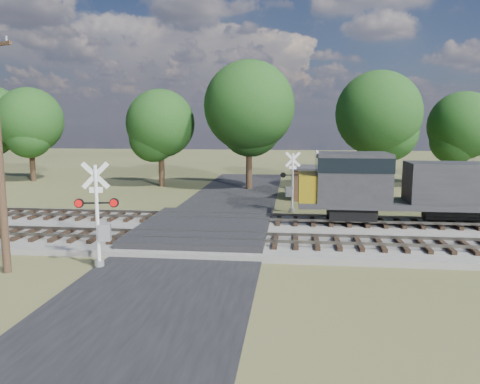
# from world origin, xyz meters

# --- Properties ---
(ground) EXTENTS (160.00, 160.00, 0.00)m
(ground) POSITION_xyz_m (0.00, 0.00, 0.00)
(ground) COLOR #404525
(ground) RESTS_ON ground
(ballast_bed) EXTENTS (140.00, 10.00, 0.30)m
(ballast_bed) POSITION_xyz_m (10.00, 0.50, 0.15)
(ballast_bed) COLOR gray
(ballast_bed) RESTS_ON ground
(road) EXTENTS (7.00, 60.00, 0.08)m
(road) POSITION_xyz_m (0.00, 0.00, 0.04)
(road) COLOR black
(road) RESTS_ON ground
(crossing_panel) EXTENTS (7.00, 9.00, 0.62)m
(crossing_panel) POSITION_xyz_m (0.00, 0.50, 0.32)
(crossing_panel) COLOR #262628
(crossing_panel) RESTS_ON ground
(track_near) EXTENTS (140.00, 2.60, 0.33)m
(track_near) POSITION_xyz_m (3.12, -2.00, 0.41)
(track_near) COLOR black
(track_near) RESTS_ON ballast_bed
(track_far) EXTENTS (140.00, 2.60, 0.33)m
(track_far) POSITION_xyz_m (3.12, 3.00, 0.41)
(track_far) COLOR black
(track_far) RESTS_ON ballast_bed
(crossing_signal_near) EXTENTS (1.82, 0.50, 4.55)m
(crossing_signal_near) POSITION_xyz_m (-3.24, -5.90, 1.89)
(crossing_signal_near) COLOR silver
(crossing_signal_near) RESTS_ON ground
(crossing_signal_far) EXTENTS (1.67, 0.47, 4.19)m
(crossing_signal_far) POSITION_xyz_m (4.70, 7.46, 1.74)
(crossing_signal_far) COLOR silver
(crossing_signal_far) RESTS_ON ground
(equipment_shed) EXTENTS (4.77, 4.77, 2.62)m
(equipment_shed) POSITION_xyz_m (6.95, 13.15, 1.33)
(equipment_shed) COLOR #482C1E
(equipment_shed) RESTS_ON ground
(treeline) EXTENTS (75.98, 12.33, 11.66)m
(treeline) POSITION_xyz_m (8.88, 19.78, 6.85)
(treeline) COLOR black
(treeline) RESTS_ON ground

